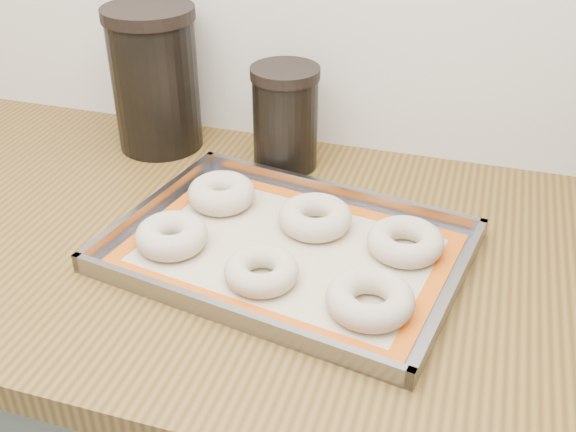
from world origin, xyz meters
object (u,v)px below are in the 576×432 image
(baking_tray, at_px, (288,249))
(bagel_front_right, at_px, (370,299))
(bagel_back_mid, at_px, (315,217))
(canister_mid, at_px, (285,118))
(bagel_front_left, at_px, (172,236))
(bagel_back_left, at_px, (221,193))
(bagel_front_mid, at_px, (261,271))
(bagel_back_right, at_px, (405,242))
(canister_left, at_px, (155,79))

(baking_tray, relative_size, bagel_front_right, 4.77)
(bagel_back_mid, relative_size, canister_mid, 0.61)
(baking_tray, xyz_separation_m, canister_mid, (-0.08, 0.24, 0.08))
(bagel_front_left, relative_size, bagel_back_left, 0.98)
(bagel_front_left, height_order, bagel_back_left, bagel_back_left)
(bagel_front_right, xyz_separation_m, bagel_back_mid, (-0.11, 0.15, 0.00))
(bagel_front_mid, xyz_separation_m, bagel_front_right, (0.14, -0.02, 0.00))
(bagel_back_left, xyz_separation_m, bagel_back_right, (0.28, -0.04, -0.00))
(canister_left, bearing_deg, bagel_front_right, -37.69)
(bagel_back_mid, height_order, canister_left, canister_left)
(canister_left, bearing_deg, bagel_back_right, -24.20)
(baking_tray, height_order, canister_mid, canister_mid)
(bagel_front_left, xyz_separation_m, canister_left, (-0.16, 0.29, 0.10))
(bagel_front_right, bearing_deg, bagel_back_mid, 125.36)
(bagel_front_right, relative_size, bagel_back_right, 1.03)
(bagel_back_mid, bearing_deg, bagel_back_right, -9.34)
(bagel_back_mid, xyz_separation_m, canister_left, (-0.33, 0.19, 0.10))
(bagel_front_mid, relative_size, bagel_back_mid, 0.91)
(bagel_back_left, bearing_deg, baking_tray, -33.24)
(bagel_front_left, bearing_deg, bagel_back_mid, 30.86)
(bagel_front_right, xyz_separation_m, canister_left, (-0.44, 0.34, 0.10))
(bagel_back_right, bearing_deg, canister_mid, 139.21)
(bagel_front_left, xyz_separation_m, bagel_front_right, (0.28, -0.05, -0.00))
(bagel_back_left, xyz_separation_m, bagel_back_mid, (0.15, -0.02, -0.00))
(bagel_back_right, xyz_separation_m, canister_left, (-0.46, 0.21, 0.10))
(bagel_front_left, bearing_deg, bagel_back_right, 15.06)
(bagel_back_left, bearing_deg, canister_mid, 72.16)
(bagel_front_mid, bearing_deg, canister_left, 132.65)
(bagel_front_mid, distance_m, bagel_back_mid, 0.14)
(baking_tray, distance_m, canister_left, 0.42)
(bagel_front_right, relative_size, canister_mid, 0.63)
(canister_mid, bearing_deg, bagel_back_right, -40.79)
(bagel_front_right, distance_m, bagel_back_mid, 0.19)
(bagel_front_left, height_order, bagel_back_mid, bagel_front_left)
(bagel_front_right, distance_m, canister_left, 0.57)
(bagel_front_right, bearing_deg, bagel_front_left, 169.72)
(baking_tray, relative_size, bagel_back_left, 5.06)
(bagel_front_right, height_order, canister_left, canister_left)
(baking_tray, xyz_separation_m, bagel_front_mid, (-0.01, -0.07, 0.01))
(bagel_front_right, distance_m, bagel_back_right, 0.14)
(bagel_back_right, distance_m, canister_left, 0.52)
(bagel_back_left, height_order, canister_left, canister_left)
(bagel_back_mid, bearing_deg, bagel_front_left, -149.14)
(canister_mid, bearing_deg, bagel_front_left, -104.57)
(baking_tray, bearing_deg, bagel_back_right, 16.08)
(bagel_front_right, height_order, canister_mid, canister_mid)
(canister_left, bearing_deg, baking_tray, -38.90)
(bagel_back_left, height_order, bagel_back_right, bagel_back_left)
(bagel_front_left, xyz_separation_m, bagel_back_right, (0.30, 0.08, -0.00))
(baking_tray, height_order, bagel_back_left, bagel_back_left)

